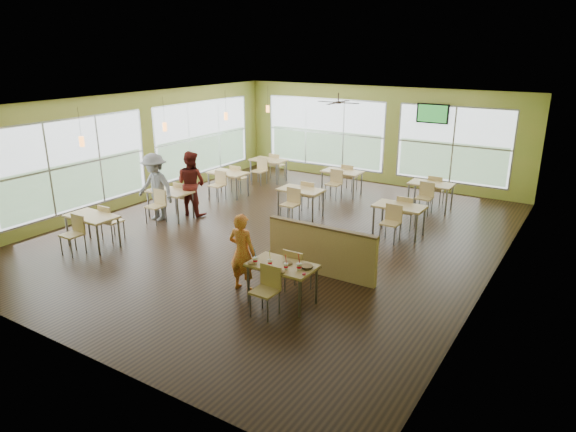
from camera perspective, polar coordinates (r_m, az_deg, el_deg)
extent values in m
plane|color=black|center=(12.76, -0.90, -1.95)|extent=(12.00, 12.00, 0.00)
plane|color=white|center=(12.03, -0.98, 12.50)|extent=(12.00, 12.00, 0.00)
cube|color=#A9A444|center=(17.53, 9.96, 8.81)|extent=(10.00, 0.04, 3.20)
cube|color=#A9A444|center=(8.18, -24.57, -3.62)|extent=(10.00, 0.04, 3.20)
cube|color=#A9A444|center=(15.54, -16.70, 7.11)|extent=(0.04, 12.00, 3.20)
cube|color=#A9A444|center=(10.52, 22.53, 1.33)|extent=(0.04, 12.00, 3.20)
cube|color=white|center=(14.33, -22.58, 5.27)|extent=(0.02, 4.50, 2.35)
cube|color=white|center=(17.63, -9.30, 8.65)|extent=(0.02, 4.50, 2.35)
cube|color=white|center=(18.37, 4.09, 9.23)|extent=(4.50, 0.02, 2.35)
cube|color=white|center=(16.75, 17.88, 7.51)|extent=(3.50, 0.02, 2.35)
cube|color=#B7BABC|center=(16.12, -14.91, 3.08)|extent=(0.04, 9.40, 0.05)
cube|color=#B7BABC|center=(17.66, 10.45, 4.71)|extent=(8.00, 0.04, 0.05)
cube|color=#D7B673|center=(9.14, -0.66, -5.51)|extent=(1.20, 0.70, 0.04)
cube|color=brown|center=(9.15, -0.66, -5.65)|extent=(1.22, 0.71, 0.01)
cylinder|color=slate|center=(9.37, -4.43, -7.49)|extent=(0.05, 0.05, 0.71)
cylinder|color=slate|center=(8.83, 1.30, -9.14)|extent=(0.05, 0.05, 0.71)
cylinder|color=slate|center=(9.79, -2.40, -6.25)|extent=(0.05, 0.05, 0.71)
cylinder|color=slate|center=(9.28, 3.16, -7.73)|extent=(0.05, 0.05, 0.71)
cube|color=#D7B673|center=(9.68, 1.12, -5.91)|extent=(0.42, 0.42, 0.04)
cube|color=#D7B673|center=(9.75, 1.70, -4.34)|extent=(0.42, 0.04, 0.40)
cube|color=#D7B673|center=(8.85, -2.61, -8.38)|extent=(0.42, 0.42, 0.04)
cube|color=#D7B673|center=(8.61, -3.35, -7.55)|extent=(0.42, 0.04, 0.40)
cube|color=#D7B673|center=(10.38, 3.69, -3.92)|extent=(2.40, 0.12, 1.00)
cube|color=brown|center=(10.20, 3.75, -1.21)|extent=(2.40, 0.14, 0.04)
cube|color=#D7B673|center=(12.56, -21.02, -0.02)|extent=(1.20, 0.70, 0.04)
cube|color=brown|center=(12.57, -21.01, -0.13)|extent=(1.22, 0.71, 0.01)
cylinder|color=slate|center=(12.95, -23.30, -1.54)|extent=(0.05, 0.05, 0.71)
cylinder|color=slate|center=(12.11, -20.34, -2.50)|extent=(0.05, 0.05, 0.71)
cylinder|color=slate|center=(13.26, -21.27, -0.83)|extent=(0.05, 0.05, 0.71)
cylinder|color=slate|center=(12.44, -18.26, -1.72)|extent=(0.05, 0.05, 0.71)
cube|color=#D7B673|center=(12.96, -18.97, -0.54)|extent=(0.42, 0.42, 0.04)
cube|color=#D7B673|center=(13.01, -18.43, 0.60)|extent=(0.42, 0.04, 0.40)
cube|color=#D7B673|center=(12.35, -22.88, -1.93)|extent=(0.42, 0.42, 0.04)
cube|color=#D7B673|center=(12.18, -23.72, -1.22)|extent=(0.42, 0.04, 0.40)
cube|color=#D7B673|center=(14.11, -13.01, 2.69)|extent=(1.20, 0.70, 0.04)
cube|color=brown|center=(14.12, -13.01, 2.60)|extent=(1.22, 0.71, 0.01)
cylinder|color=slate|center=(14.40, -15.24, 1.28)|extent=(0.05, 0.05, 0.71)
cylinder|color=slate|center=(13.65, -12.14, 0.58)|extent=(0.05, 0.05, 0.71)
cylinder|color=slate|center=(14.78, -13.61, 1.84)|extent=(0.05, 0.05, 0.71)
cylinder|color=slate|center=(14.05, -10.51, 1.20)|extent=(0.05, 0.05, 0.71)
cube|color=#D7B673|center=(14.56, -11.42, 2.14)|extent=(0.42, 0.42, 0.04)
cube|color=#D7B673|center=(14.64, -10.97, 3.15)|extent=(0.42, 0.04, 0.40)
cube|color=#D7B673|center=(13.83, -14.53, 1.04)|extent=(0.42, 0.42, 0.04)
cube|color=#D7B673|center=(13.64, -15.17, 1.72)|extent=(0.42, 0.04, 0.40)
cube|color=#D7B673|center=(15.91, -6.68, 4.80)|extent=(1.20, 0.70, 0.04)
cube|color=brown|center=(15.91, -6.67, 4.71)|extent=(1.22, 0.71, 0.01)
cylinder|color=slate|center=(16.12, -8.78, 3.51)|extent=(0.05, 0.05, 0.71)
cylinder|color=slate|center=(15.45, -5.73, 2.99)|extent=(0.05, 0.05, 0.71)
cylinder|color=slate|center=(16.55, -7.47, 3.96)|extent=(0.05, 0.05, 0.71)
cylinder|color=slate|center=(15.90, -4.45, 3.47)|extent=(0.05, 0.05, 0.71)
cube|color=#D7B673|center=(16.39, -5.44, 4.24)|extent=(0.42, 0.42, 0.04)
cube|color=#D7B673|center=(16.49, -5.06, 5.12)|extent=(0.42, 0.04, 0.40)
cube|color=#D7B673|center=(15.56, -7.90, 3.38)|extent=(0.42, 0.42, 0.04)
cube|color=#D7B673|center=(15.37, -8.39, 4.01)|extent=(0.42, 0.04, 0.40)
cube|color=#D7B673|center=(17.63, -2.20, 6.25)|extent=(1.20, 0.70, 0.04)
cube|color=brown|center=(17.63, -2.20, 6.17)|extent=(1.22, 0.71, 0.01)
cylinder|color=slate|center=(17.79, -4.15, 5.08)|extent=(0.05, 0.05, 0.71)
cylinder|color=slate|center=(17.18, -1.23, 4.65)|extent=(0.05, 0.05, 0.71)
cylinder|color=slate|center=(18.24, -3.07, 5.44)|extent=(0.05, 0.05, 0.71)
cylinder|color=slate|center=(17.66, -0.20, 5.03)|extent=(0.05, 0.05, 0.71)
cube|color=#D7B673|center=(18.13, -1.20, 5.69)|extent=(0.42, 0.42, 0.04)
cube|color=#D7B673|center=(18.24, -0.88, 6.48)|extent=(0.42, 0.04, 0.40)
cube|color=#D7B673|center=(17.25, -3.22, 5.01)|extent=(0.42, 0.42, 0.04)
cube|color=#D7B673|center=(17.05, -3.60, 5.60)|extent=(0.42, 0.04, 0.40)
cube|color=#D7B673|center=(13.90, 1.42, 2.93)|extent=(1.20, 0.70, 0.04)
cube|color=brown|center=(13.91, 1.42, 2.83)|extent=(1.22, 0.71, 0.01)
cylinder|color=slate|center=(14.04, -1.09, 1.50)|extent=(0.05, 0.05, 0.71)
cylinder|color=slate|center=(13.51, 2.75, 0.79)|extent=(0.05, 0.05, 0.71)
cylinder|color=slate|center=(14.51, 0.17, 2.06)|extent=(0.05, 0.05, 0.71)
cylinder|color=slate|center=(13.99, 3.92, 1.40)|extent=(0.05, 0.05, 0.71)
cube|color=#D7B673|center=(14.43, 2.53, 2.35)|extent=(0.42, 0.42, 0.04)
cube|color=#D7B673|center=(14.53, 2.92, 3.36)|extent=(0.42, 0.04, 0.40)
cube|color=#D7B673|center=(13.53, 0.22, 1.26)|extent=(0.42, 0.42, 0.04)
cube|color=#D7B673|center=(13.31, -0.21, 1.96)|extent=(0.42, 0.04, 0.40)
cube|color=#D7B673|center=(16.03, 6.02, 4.93)|extent=(1.20, 0.70, 0.04)
cube|color=brown|center=(16.04, 6.02, 4.84)|extent=(1.22, 0.71, 0.01)
cylinder|color=slate|center=(16.11, 3.80, 3.68)|extent=(0.05, 0.05, 0.71)
cylinder|color=slate|center=(15.65, 7.28, 3.13)|extent=(0.05, 0.05, 0.71)
cylinder|color=slate|center=(16.61, 4.76, 4.11)|extent=(0.05, 0.05, 0.71)
cylinder|color=slate|center=(16.16, 8.16, 3.58)|extent=(0.05, 0.05, 0.71)
cube|color=#D7B673|center=(16.58, 6.84, 4.35)|extent=(0.42, 0.42, 0.04)
cube|color=#D7B673|center=(16.70, 7.15, 5.22)|extent=(0.42, 0.04, 0.40)
cube|color=#D7B673|center=(15.62, 5.09, 3.54)|extent=(0.42, 0.42, 0.04)
cube|color=#D7B673|center=(15.40, 4.79, 4.18)|extent=(0.42, 0.04, 0.40)
cube|color=#D7B673|center=(12.76, 12.29, 1.08)|extent=(1.20, 0.70, 0.04)
cube|color=brown|center=(12.76, 12.28, 0.97)|extent=(1.22, 0.71, 0.01)
cylinder|color=slate|center=(12.79, 9.46, -0.46)|extent=(0.05, 0.05, 0.71)
cylinder|color=slate|center=(12.45, 14.03, -1.31)|extent=(0.05, 0.05, 0.71)
cylinder|color=slate|center=(13.31, 10.44, 0.22)|extent=(0.05, 0.05, 0.71)
cylinder|color=slate|center=(12.97, 14.86, -0.57)|extent=(0.05, 0.05, 0.71)
cube|color=#D7B673|center=(13.34, 13.03, 0.52)|extent=(0.42, 0.42, 0.04)
cube|color=#D7B673|center=(13.44, 13.37, 1.62)|extent=(0.42, 0.04, 0.40)
cube|color=#D7B673|center=(12.35, 11.31, -0.80)|extent=(0.42, 0.42, 0.04)
cube|color=#D7B673|center=(12.11, 11.05, -0.07)|extent=(0.42, 0.04, 0.40)
cube|color=#D7B673|center=(15.05, 15.62, 3.45)|extent=(1.20, 0.70, 0.04)
cube|color=brown|center=(15.06, 15.62, 3.36)|extent=(1.22, 0.71, 0.01)
cylinder|color=slate|center=(15.04, 13.21, 2.15)|extent=(0.05, 0.05, 0.71)
cylinder|color=slate|center=(14.74, 17.16, 1.49)|extent=(0.05, 0.05, 0.71)
cylinder|color=slate|center=(15.57, 13.93, 2.65)|extent=(0.05, 0.05, 0.71)
cylinder|color=slate|center=(15.28, 17.75, 2.02)|extent=(0.05, 0.05, 0.71)
cube|color=#D7B673|center=(15.63, 16.13, 2.89)|extent=(0.42, 0.42, 0.04)
cube|color=#D7B673|center=(15.76, 16.40, 3.81)|extent=(0.42, 0.04, 0.40)
cube|color=#D7B673|center=(14.61, 14.89, 1.94)|extent=(0.42, 0.42, 0.04)
cube|color=#D7B673|center=(14.38, 14.73, 2.60)|extent=(0.42, 0.04, 0.40)
cylinder|color=#2D2119|center=(12.11, -22.17, 9.54)|extent=(0.01, 0.01, 0.70)
cylinder|color=orange|center=(12.17, -21.94, 7.69)|extent=(0.11, 0.11, 0.22)
cylinder|color=#2D2119|center=(13.71, -13.66, 11.25)|extent=(0.01, 0.01, 0.70)
cylinder|color=orange|center=(13.76, -13.53, 9.60)|extent=(0.11, 0.11, 0.22)
cylinder|color=#2D2119|center=(15.55, -6.97, 12.41)|extent=(0.01, 0.01, 0.70)
cylinder|color=orange|center=(15.60, -6.91, 10.95)|extent=(0.11, 0.11, 0.22)
cylinder|color=#2D2119|center=(17.31, -2.28, 13.12)|extent=(0.01, 0.01, 0.70)
cylinder|color=orange|center=(17.35, -2.27, 11.81)|extent=(0.11, 0.11, 0.22)
cylinder|color=#2D2119|center=(14.63, 5.63, 12.99)|extent=(0.03, 0.03, 0.24)
cylinder|color=#2D2119|center=(14.65, 5.61, 12.45)|extent=(0.16, 0.16, 0.06)
cube|color=#2D2119|center=(14.49, 6.87, 12.34)|extent=(0.55, 0.10, 0.01)
cube|color=#2D2119|center=(14.96, 6.23, 12.55)|extent=(0.10, 0.55, 0.01)
cube|color=#2D2119|center=(14.80, 4.37, 12.55)|extent=(0.55, 0.10, 0.01)
cube|color=#2D2119|center=(14.34, 4.96, 12.34)|extent=(0.10, 0.55, 0.01)
cube|color=black|center=(16.73, 15.78, 10.90)|extent=(1.00, 0.06, 0.60)
cube|color=#277F31|center=(16.69, 15.74, 10.89)|extent=(0.90, 0.01, 0.52)
imported|color=red|center=(9.66, -5.12, -4.04)|extent=(0.58, 0.41, 1.52)
imported|color=#5C1A14|center=(14.20, -10.70, 3.59)|extent=(0.90, 0.72, 1.77)
imported|color=slate|center=(13.97, -14.52, 3.14)|extent=(1.17, 0.68, 1.80)
cone|color=white|center=(9.16, -3.66, -4.97)|extent=(0.09, 0.09, 0.11)
cylinder|color=red|center=(9.16, -3.66, -4.96)|extent=(0.08, 0.08, 0.03)
cylinder|color=white|center=(9.14, -3.67, -4.61)|extent=(0.09, 0.09, 0.01)
cylinder|color=#1786E3|center=(9.10, -3.68, -4.04)|extent=(0.02, 0.05, 0.21)
cone|color=white|center=(9.06, -2.02, -5.22)|extent=(0.08, 0.08, 0.11)
cylinder|color=red|center=(9.06, -2.02, -5.21)|extent=(0.08, 0.08, 0.03)
cylinder|color=white|center=(9.04, -2.02, -4.86)|extent=(0.09, 0.09, 0.01)
cylinder|color=yellow|center=(9.00, -2.03, -4.30)|extent=(0.01, 0.05, 0.20)
cone|color=white|center=(8.91, -0.23, -5.64)|extent=(0.08, 0.08, 0.11)
cylinder|color=red|center=(8.91, -0.23, -5.63)|extent=(0.08, 0.08, 0.03)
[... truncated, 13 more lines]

